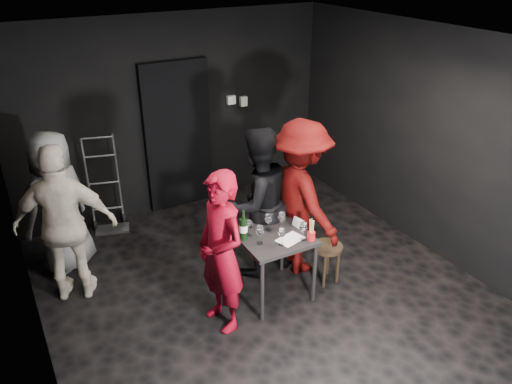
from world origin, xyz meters
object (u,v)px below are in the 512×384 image
server_red (221,244)px  woman_black (257,191)px  tasting_table (273,243)px  stool (327,253)px  bystander_cream (63,212)px  bystander_grey (57,194)px  man_maroon (301,182)px  breadstick_cup (311,230)px  wine_bottle (243,228)px  hand_truck (109,212)px

server_red → woman_black: (0.76, 0.64, 0.10)m
tasting_table → stool: (0.65, -0.10, -0.28)m
server_red → bystander_cream: 1.69m
server_red → bystander_grey: bearing=-155.8°
tasting_table → bystander_grey: 2.49m
man_maroon → breadstick_cup: man_maroon is taller
server_red → breadstick_cup: bearing=74.8°
man_maroon → breadstick_cup: size_ratio=8.73×
bystander_cream → wine_bottle: bystander_cream is taller
bystander_cream → bystander_grey: (0.03, 0.61, -0.08)m
tasting_table → bystander_cream: 2.18m
stool → server_red: server_red is taller
woman_black → wine_bottle: woman_black is taller
wine_bottle → woman_black: bearing=46.4°
bystander_grey → tasting_table: bearing=106.8°
bystander_grey → server_red: bearing=91.5°
tasting_table → breadstick_cup: size_ratio=2.95×
breadstick_cup → stool: bearing=24.7°
breadstick_cup → server_red: bearing=173.3°
bystander_grey → wine_bottle: bystander_grey is taller
man_maroon → bystander_grey: (-2.37, 1.36, -0.16)m
woman_black → tasting_table: bearing=74.5°
stool → wine_bottle: size_ratio=1.39×
hand_truck → wine_bottle: (0.87, -2.22, 0.65)m
woman_black → wine_bottle: 0.59m
bystander_cream → breadstick_cup: size_ratio=8.14×
hand_truck → bystander_cream: bystander_cream is taller
man_maroon → wine_bottle: bearing=101.2°
man_maroon → breadstick_cup: (-0.25, -0.56, -0.24)m
bystander_grey → wine_bottle: (1.53, -1.58, -0.07)m
bystander_cream → hand_truck: bearing=-96.8°
hand_truck → stool: hand_truck is taller
man_maroon → bystander_cream: man_maroon is taller
woman_black → bystander_grey: size_ratio=1.09×
server_red → man_maroon: bearing=101.9°
server_red → breadstick_cup: size_ratio=7.35×
woman_black → man_maroon: 0.50m
server_red → bystander_grey: (-1.16, 1.81, 0.02)m
man_maroon → wine_bottle: 0.90m
wine_bottle → bystander_cream: bearing=148.3°
server_red → man_maroon: man_maroon is taller
woman_black → breadstick_cup: 0.80m
stool → woman_black: 1.05m
stool → woman_black: woman_black is taller
bystander_cream → man_maroon: bearing=-175.3°
bystander_cream → bystander_grey: 0.62m
bystander_grey → woman_black: bearing=117.5°
breadstick_cup → tasting_table: bearing=137.2°
hand_truck → server_red: server_red is taller
bystander_cream → breadstick_cup: bearing=170.6°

